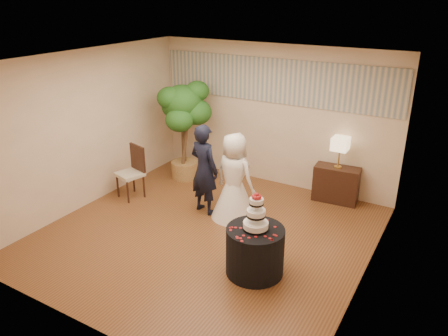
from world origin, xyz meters
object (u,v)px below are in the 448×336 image
Objects in this scene: bride at (234,176)px; ficus_tree at (183,130)px; wedding_cake at (256,211)px; side_chair at (130,173)px; groom at (204,169)px; console at (336,184)px; table_lamp at (339,153)px; cake_table at (255,251)px.

bride is 0.73× the size of ficus_tree.
side_chair is at bearing 162.72° from wedding_cake.
bride is 2.13m from side_chair.
groom is 1.99× the size of console.
table_lamp reaches higher than wedding_cake.
bride is at bearing 129.13° from wedding_cake.
wedding_cake is at bearing -39.19° from ficus_tree.
groom is 0.78× the size of ficus_tree.
wedding_cake reaches higher than console.
groom is at bearing -144.43° from console.
wedding_cake is 2.88m from console.
console is (1.35, 1.51, -0.42)m from bride.
ficus_tree is at bearing 140.81° from wedding_cake.
side_chair is at bearing -104.87° from ficus_tree.
wedding_cake is at bearing 0.00° from cake_table.
bride reaches higher than side_chair.
wedding_cake is at bearing -100.55° from console.
groom is 0.56m from bride.
table_lamp is (0.30, 2.80, 0.00)m from wedding_cake.
side_chair is at bearing 15.97° from bride.
side_chair is (-1.54, -0.23, -0.31)m from groom.
table_lamp is 0.28× the size of ficus_tree.
bride is at bearing -136.33° from console.
groom reaches higher than bride.
groom is 1.06× the size of bride.
table_lamp is at bearing 0.00° from console.
cake_table is at bearing -39.19° from ficus_tree.
groom is at bearing 143.10° from wedding_cake.
cake_table is at bearing 136.51° from bride.
groom reaches higher than table_lamp.
side_chair is (-2.09, -0.32, -0.26)m from bride.
table_lamp is 3.92m from side_chair.
wedding_cake is at bearing -96.14° from table_lamp.
side_chair is at bearing 20.65° from groom.
console is 0.63m from table_lamp.
wedding_cake is 3.32m from side_chair.
console is (0.30, 2.80, -0.63)m from wedding_cake.
wedding_cake is 0.26× the size of ficus_tree.
cake_table reaches higher than console.
ficus_tree reaches higher than wedding_cake.
ficus_tree is (-3.10, -0.52, 0.07)m from table_lamp.
side_chair is at bearing -156.51° from console.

